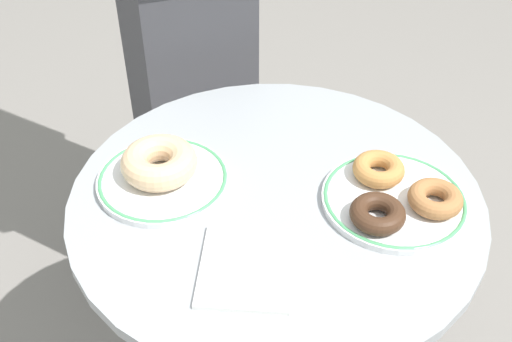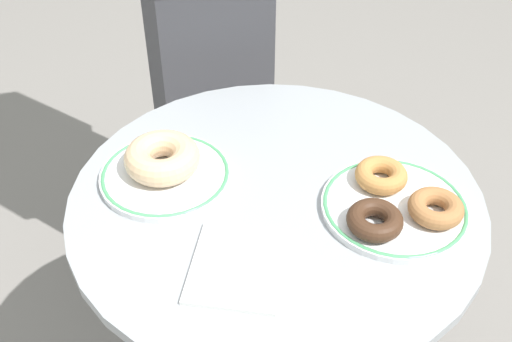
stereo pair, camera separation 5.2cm
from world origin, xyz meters
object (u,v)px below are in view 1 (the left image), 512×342
at_px(cafe_table, 273,295).
at_px(donut_glazed, 159,162).
at_px(donut_chocolate, 377,214).
at_px(plate_left, 163,179).
at_px(donut_cinnamon, 435,198).
at_px(paper_napkin, 246,268).
at_px(donut_old_fashioned, 379,169).
at_px(plate_right, 394,202).

height_order(cafe_table, donut_glazed, donut_glazed).
bearing_deg(donut_chocolate, donut_glazed, 168.02).
xyz_separation_m(plate_left, donut_chocolate, (0.31, -0.06, 0.02)).
xyz_separation_m(plate_left, donut_cinnamon, (0.39, -0.02, 0.02)).
xyz_separation_m(donut_glazed, paper_napkin, (0.15, -0.16, -0.03)).
relative_size(plate_left, donut_old_fashioned, 2.56).
xyz_separation_m(donut_glazed, donut_chocolate, (0.31, -0.07, -0.01)).
relative_size(donut_glazed, donut_cinnamon, 1.48).
distance_m(donut_old_fashioned, donut_chocolate, 0.10).
bearing_deg(donut_cinnamon, plate_right, 172.22).
distance_m(cafe_table, donut_chocolate, 0.29).
bearing_deg(donut_old_fashioned, plate_left, -173.45).
relative_size(plate_right, donut_cinnamon, 2.71).
distance_m(plate_right, donut_old_fashioned, 0.06).
height_order(cafe_table, paper_napkin, paper_napkin).
xyz_separation_m(donut_glazed, donut_old_fashioned, (0.32, 0.03, -0.01)).
bearing_deg(donut_cinnamon, plate_left, 177.06).
distance_m(donut_cinnamon, donut_chocolate, 0.09).
xyz_separation_m(donut_glazed, donut_cinnamon, (0.40, -0.03, -0.01)).
distance_m(plate_right, donut_cinnamon, 0.06).
xyz_separation_m(plate_right, donut_cinnamon, (0.05, -0.01, 0.02)).
height_order(cafe_table, donut_old_fashioned, donut_old_fashioned).
relative_size(plate_left, donut_chocolate, 2.56).
height_order(plate_left, donut_glazed, donut_glazed).
relative_size(plate_right, donut_chocolate, 2.71).
bearing_deg(paper_napkin, donut_chocolate, 29.60).
bearing_deg(plate_left, cafe_table, -2.70).
bearing_deg(plate_right, plate_left, 177.83).
distance_m(donut_glazed, donut_chocolate, 0.32).
bearing_deg(plate_right, paper_napkin, -144.11).
relative_size(donut_chocolate, paper_napkin, 0.56).
height_order(cafe_table, donut_cinnamon, donut_cinnamon).
distance_m(donut_chocolate, paper_napkin, 0.19).
xyz_separation_m(cafe_table, plate_right, (0.17, -0.00, 0.24)).
bearing_deg(paper_napkin, cafe_table, 79.59).
height_order(donut_glazed, donut_cinnamon, donut_glazed).
bearing_deg(cafe_table, plate_left, 177.30).
bearing_deg(donut_chocolate, donut_old_fashioned, 86.67).
distance_m(donut_glazed, paper_napkin, 0.22).
distance_m(plate_right, paper_napkin, 0.24).
distance_m(donut_old_fashioned, paper_napkin, 0.26).
relative_size(donut_cinnamon, donut_old_fashioned, 1.00).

